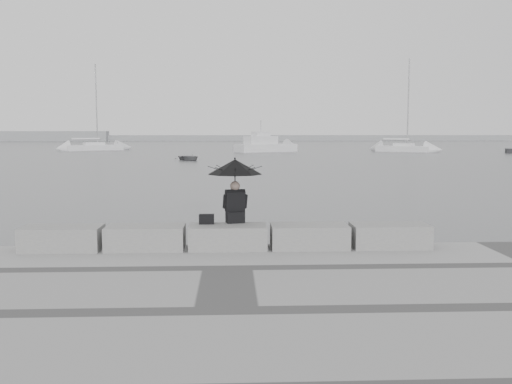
{
  "coord_description": "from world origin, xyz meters",
  "views": [
    {
      "loc": [
        0.08,
        -12.13,
        2.95
      ],
      "look_at": [
        0.73,
        3.0,
        1.32
      ],
      "focal_mm": 40.0,
      "sensor_mm": 36.0,
      "label": 1
    }
  ],
  "objects_px": {
    "motor_cruiser": "(266,145)",
    "dinghy": "(189,157)",
    "sailboat_left": "(94,147)",
    "seated_person": "(235,175)",
    "sailboat_right": "(404,148)"
  },
  "relations": [
    {
      "from": "sailboat_right",
      "to": "motor_cruiser",
      "type": "bearing_deg",
      "value": -145.74
    },
    {
      "from": "sailboat_left",
      "to": "dinghy",
      "type": "relative_size",
      "value": 3.89
    },
    {
      "from": "sailboat_left",
      "to": "sailboat_right",
      "type": "bearing_deg",
      "value": -38.34
    },
    {
      "from": "dinghy",
      "to": "sailboat_right",
      "type": "bearing_deg",
      "value": 3.47
    },
    {
      "from": "sailboat_left",
      "to": "dinghy",
      "type": "bearing_deg",
      "value": -89.77
    },
    {
      "from": "motor_cruiser",
      "to": "sailboat_left",
      "type": "bearing_deg",
      "value": 136.15
    },
    {
      "from": "seated_person",
      "to": "dinghy",
      "type": "distance_m",
      "value": 45.31
    },
    {
      "from": "sailboat_right",
      "to": "motor_cruiser",
      "type": "relative_size",
      "value": 1.45
    },
    {
      "from": "seated_person",
      "to": "dinghy",
      "type": "xyz_separation_m",
      "value": [
        -4.3,
        45.07,
        -1.73
      ]
    },
    {
      "from": "motor_cruiser",
      "to": "dinghy",
      "type": "xyz_separation_m",
      "value": [
        -9.05,
        -22.0,
        -0.61
      ]
    },
    {
      "from": "seated_person",
      "to": "sailboat_right",
      "type": "distance_m",
      "value": 71.15
    },
    {
      "from": "seated_person",
      "to": "motor_cruiser",
      "type": "distance_m",
      "value": 67.25
    },
    {
      "from": "seated_person",
      "to": "sailboat_right",
      "type": "xyz_separation_m",
      "value": [
        24.07,
        66.94,
        -1.48
      ]
    },
    {
      "from": "sailboat_left",
      "to": "dinghy",
      "type": "distance_m",
      "value": 33.58
    },
    {
      "from": "dinghy",
      "to": "motor_cruiser",
      "type": "bearing_deg",
      "value": 33.49
    }
  ]
}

